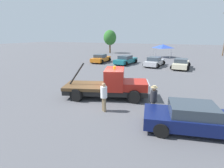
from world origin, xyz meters
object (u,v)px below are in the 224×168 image
object	(u,v)px
person_at_hood	(104,95)
parked_car_cream	(181,64)
tow_truck	(111,85)
person_near_truck	(154,98)
tree_left	(110,38)
parked_car_orange	(101,58)
parked_car_teal	(126,60)
parked_car_silver	(154,62)
foreground_car	(196,118)
canopy_tent_blue	(163,46)

from	to	relation	value
person_at_hood	parked_car_cream	bearing A→B (deg)	29.11
tow_truck	person_near_truck	size ratio (longest dim) A/B	3.61
tree_left	tow_truck	bearing A→B (deg)	-66.96
parked_car_orange	parked_car_cream	xyz separation A→B (m)	(12.35, -0.71, 0.00)
parked_car_teal	person_at_hood	bearing A→B (deg)	-156.26
person_at_hood	parked_car_silver	bearing A→B (deg)	41.45
person_at_hood	parked_car_cream	world-z (taller)	person_at_hood
tow_truck	parked_car_silver	xyz separation A→B (m)	(0.79, 14.50, -0.27)
parked_car_orange	tree_left	bearing A→B (deg)	16.76
person_near_truck	person_at_hood	world-z (taller)	person_at_hood
person_near_truck	person_at_hood	bearing A→B (deg)	171.89
person_at_hood	parked_car_orange	world-z (taller)	person_at_hood
tow_truck	parked_car_teal	xyz separation A→B (m)	(-3.63, 14.70, -0.27)
foreground_car	person_at_hood	world-z (taller)	person_at_hood
parked_car_silver	canopy_tent_blue	bearing A→B (deg)	8.49
parked_car_orange	canopy_tent_blue	distance (m)	13.92
person_at_hood	canopy_tent_blue	xyz separation A→B (m)	(0.03, 27.99, 1.18)
parked_car_orange	parked_car_cream	distance (m)	12.37
parked_car_silver	canopy_tent_blue	xyz separation A→B (m)	(-0.20, 11.14, 1.55)
person_near_truck	parked_car_cream	size ratio (longest dim) A/B	0.35
person_at_hood	parked_car_silver	distance (m)	16.86
tow_truck	tree_left	bearing A→B (deg)	96.07
parked_car_teal	parked_car_silver	world-z (taller)	same
parked_car_cream	parked_car_orange	bearing A→B (deg)	89.90
tow_truck	canopy_tent_blue	distance (m)	25.68
parked_car_orange	parked_car_silver	distance (m)	8.76
tow_truck	canopy_tent_blue	xyz separation A→B (m)	(0.59, 25.64, 1.28)
person_near_truck	parked_car_silver	world-z (taller)	person_near_truck
parked_car_cream	foreground_car	bearing A→B (deg)	-173.09
tree_left	foreground_car	bearing A→B (deg)	-60.81
parked_car_silver	parked_car_orange	bearing A→B (deg)	95.67
foreground_car	parked_car_teal	xyz separation A→B (m)	(-9.11, 17.46, -0.00)
foreground_car	canopy_tent_blue	size ratio (longest dim) A/B	1.57
foreground_car	parked_car_teal	world-z (taller)	same
tow_truck	parked_car_cream	distance (m)	14.73
parked_car_orange	canopy_tent_blue	world-z (taller)	canopy_tent_blue
parked_car_teal	parked_car_silver	size ratio (longest dim) A/B	1.04
canopy_tent_blue	tree_left	world-z (taller)	tree_left
person_near_truck	tree_left	world-z (taller)	tree_left
person_near_truck	parked_car_orange	distance (m)	20.07
foreground_car	parked_car_cream	bearing A→B (deg)	83.08
tow_truck	foreground_car	xyz separation A→B (m)	(5.48, -2.75, -0.26)
person_near_truck	parked_car_silver	xyz separation A→B (m)	(-2.55, 16.31, -0.38)
foreground_car	person_at_hood	distance (m)	4.95
tow_truck	tree_left	size ratio (longest dim) A/B	1.14
person_near_truck	parked_car_teal	world-z (taller)	person_near_truck
tow_truck	foreground_car	distance (m)	6.14
foreground_car	person_near_truck	size ratio (longest dim) A/B	2.94
tow_truck	foreground_car	world-z (taller)	tow_truck
person_at_hood	parked_car_teal	xyz separation A→B (m)	(-4.19, 17.06, -0.37)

